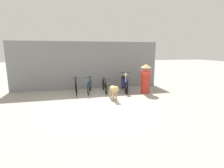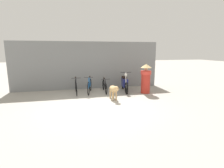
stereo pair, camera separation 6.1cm
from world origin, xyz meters
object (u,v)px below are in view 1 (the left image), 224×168
at_px(bicycle_0, 76,87).
at_px(motorcycle, 124,83).
at_px(stray_dog, 114,89).
at_px(person_in_robes, 146,78).
at_px(bicycle_1, 89,86).
at_px(bicycle_2, 105,86).

bearing_deg(bicycle_0, motorcycle, 86.43).
height_order(stray_dog, person_in_robes, person_in_robes).
relative_size(bicycle_0, motorcycle, 0.89).
bearing_deg(bicycle_1, bicycle_2, 104.06).
distance_m(bicycle_1, motorcycle, 1.96).
xyz_separation_m(bicycle_2, stray_dog, (0.12, -1.56, 0.16)).
bearing_deg(bicycle_2, person_in_robes, 74.12).
height_order(bicycle_1, person_in_robes, person_in_robes).
distance_m(motorcycle, stray_dog, 1.77).
bearing_deg(person_in_robes, bicycle_0, 27.49).
height_order(bicycle_1, bicycle_2, bicycle_1).
bearing_deg(stray_dog, person_in_robes, 108.55).
distance_m(motorcycle, person_in_robes, 1.22).
bearing_deg(bicycle_1, bicycle_0, -82.27).
xyz_separation_m(bicycle_2, person_in_robes, (2.10, -0.73, 0.50)).
bearing_deg(motorcycle, person_in_robes, 66.15).
xyz_separation_m(stray_dog, person_in_robes, (1.98, 0.83, 0.34)).
bearing_deg(stray_dog, bicycle_2, -179.64).
relative_size(bicycle_0, stray_dog, 1.49).
xyz_separation_m(motorcycle, stray_dog, (-1.00, -1.46, 0.03)).
bearing_deg(person_in_robes, bicycle_2, 20.19).
xyz_separation_m(bicycle_0, bicycle_1, (0.71, -0.06, 0.01)).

